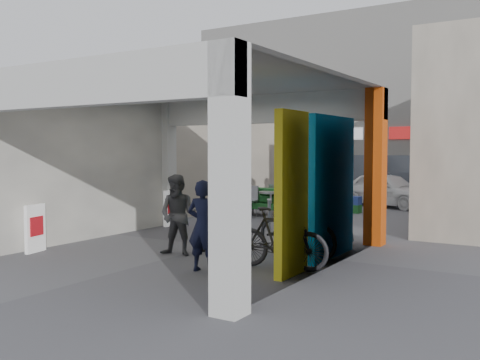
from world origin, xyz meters
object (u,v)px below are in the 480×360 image
Objects in this scene: produce_stand at (263,205)px; bicycle_rear at (279,238)px; man_back_turned at (178,215)px; bicycle_front at (297,229)px; white_van at (387,190)px; man_crates at (301,184)px; man_elderly at (341,209)px; border_collie at (201,240)px; man_with_dog at (203,226)px; cafe_set at (272,205)px.

produce_stand is 7.78m from bicycle_rear.
bicycle_front is (2.01, 1.32, -0.29)m from man_back_turned.
white_van is (-1.08, 9.97, 0.11)m from bicycle_front.
man_back_turned is at bearing 117.04° from man_crates.
man_elderly is 0.81× the size of man_crates.
man_back_turned is at bearing -165.39° from white_van.
man_crates is at bearing 169.77° from white_van.
border_collie is 10.74m from white_van.
man_back_turned reaches higher than white_van.
man_elderly is at bearing -151.10° from white_van.
man_crates is at bearing -84.60° from man_with_dog.
cafe_set is 0.80× the size of bicycle_front.
cafe_set is at bearing -79.22° from man_with_dog.
produce_stand is 0.66× the size of bicycle_front.
produce_stand is 6.32m from border_collie.
man_with_dog is at bearing 176.93° from bicycle_front.
man_elderly is 1.59m from bicycle_front.
bicycle_rear is at bearing -70.28° from man_elderly.
white_van reaches higher than cafe_set.
man_elderly is at bearing -7.98° from bicycle_rear.
produce_stand is at bearing 50.78° from bicycle_front.
man_crates is 0.97× the size of bicycle_front.
border_collie is 3.21m from man_elderly.
man_with_dog reaches higher than bicycle_front.
border_collie is at bearing -62.03° from man_with_dog.
man_with_dog is at bearing -76.40° from border_collie.
produce_stand is 2.15× the size of border_collie.
border_collie is 0.31× the size of bicycle_front.
man_elderly is (3.81, -3.84, 0.45)m from cafe_set.
man_crates is at bearing 84.47° from man_back_turned.
man_elderly reaches higher than produce_stand.
man_back_turned is (1.46, -6.69, 0.47)m from cafe_set.
man_back_turned reaches higher than bicycle_front.
white_van is (0.78, 10.71, 0.40)m from border_collie.
man_back_turned is 0.89× the size of bicycle_rear.
bicycle_front reaches higher than border_collie.
bicycle_front is at bearing 134.37° from man_crates.
bicycle_rear is 11.41m from white_van.
man_crates is at bearing 15.54° from bicycle_rear.
white_van is at bearing 62.50° from border_collie.
man_with_dog is 0.43× the size of white_van.
bicycle_rear reaches higher than produce_stand.
white_van is at bearing -0.06° from bicycle_rear.
white_van is (2.39, 4.61, 0.30)m from cafe_set.
man_with_dog is (2.72, -7.59, 0.46)m from cafe_set.
bicycle_front is (-0.35, -1.53, -0.27)m from man_elderly.
border_collie is 0.38× the size of man_back_turned.
white_van is at bearing -97.38° from man_with_dog.
man_with_dog reaches higher than white_van.
bicycle_rear is (2.30, -0.03, -0.27)m from man_back_turned.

